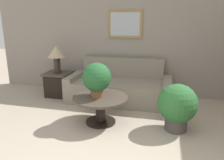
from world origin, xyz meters
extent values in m
cube|color=gray|center=(0.00, 3.28, 1.30)|extent=(7.47, 0.06, 2.60)
cube|color=#997A4C|center=(-0.39, 3.24, 1.68)|extent=(0.80, 0.03, 0.64)
cube|color=#B2BCC6|center=(-0.39, 3.22, 1.68)|extent=(0.68, 0.01, 0.52)
cube|color=gray|center=(-0.41, 2.66, 0.23)|extent=(1.91, 0.98, 0.46)
cube|color=gray|center=(-0.41, 3.07, 0.69)|extent=(1.91, 0.16, 0.46)
cube|color=gray|center=(-1.45, 2.66, 0.28)|extent=(0.18, 0.98, 0.56)
cube|color=gray|center=(0.64, 2.66, 0.28)|extent=(0.18, 0.98, 0.56)
cylinder|color=black|center=(-0.50, 1.52, 0.01)|extent=(0.53, 0.53, 0.03)
cylinder|color=black|center=(-0.50, 1.52, 0.24)|extent=(0.17, 0.17, 0.42)
cylinder|color=#473D33|center=(-0.50, 1.52, 0.47)|extent=(0.96, 0.96, 0.04)
cube|color=black|center=(-1.90, 2.68, 0.27)|extent=(0.51, 0.51, 0.53)
cube|color=#473D33|center=(-1.90, 2.68, 0.55)|extent=(0.60, 0.60, 0.03)
cylinder|color=#2D2823|center=(-1.90, 2.68, 0.58)|extent=(0.21, 0.21, 0.02)
cylinder|color=#2D2823|center=(-1.90, 2.68, 0.76)|extent=(0.15, 0.15, 0.35)
cone|color=tan|center=(-1.90, 2.68, 1.07)|extent=(0.41, 0.41, 0.27)
cylinder|color=brown|center=(-0.55, 1.50, 0.57)|extent=(0.22, 0.22, 0.16)
sphere|color=#235B2D|center=(-0.55, 1.50, 0.83)|extent=(0.49, 0.49, 0.49)
cylinder|color=#4C4742|center=(0.79, 1.56, 0.11)|extent=(0.36, 0.36, 0.23)
sphere|color=#2D6B33|center=(0.79, 1.56, 0.47)|extent=(0.64, 0.64, 0.64)
camera|label=1|loc=(0.54, -1.89, 1.76)|focal=35.00mm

